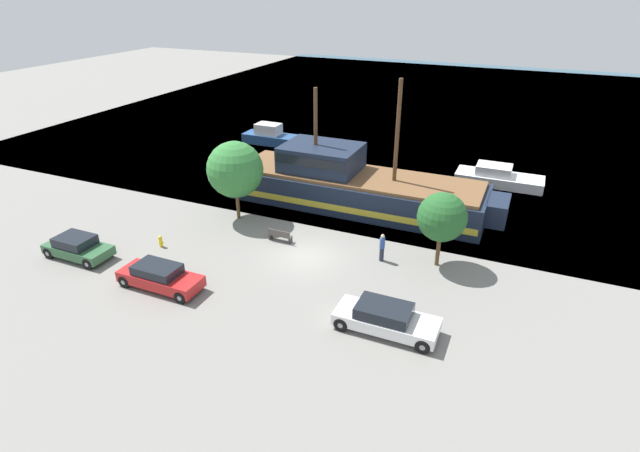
{
  "coord_description": "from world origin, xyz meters",
  "views": [
    {
      "loc": [
        11.5,
        -23.99,
        15.26
      ],
      "look_at": [
        0.08,
        2.0,
        1.2
      ],
      "focal_mm": 28.0,
      "sensor_mm": 36.0,
      "label": 1
    }
  ],
  "objects_px": {
    "moored_boat_dockside": "(272,137)",
    "fire_hydrant": "(161,241)",
    "parked_car_curb_front": "(160,276)",
    "pedestrian_walking_near": "(382,247)",
    "parked_car_curb_mid": "(386,318)",
    "bench_promenade_east": "(280,235)",
    "parked_car_curb_rear": "(77,247)",
    "pirate_ship": "(353,186)",
    "moored_boat_outer": "(498,177)"
  },
  "relations": [
    {
      "from": "moored_boat_dockside",
      "to": "moored_boat_outer",
      "type": "bearing_deg",
      "value": -6.36
    },
    {
      "from": "parked_car_curb_front",
      "to": "parked_car_curb_rear",
      "type": "relative_size",
      "value": 1.14
    },
    {
      "from": "fire_hydrant",
      "to": "moored_boat_outer",
      "type": "bearing_deg",
      "value": 47.24
    },
    {
      "from": "parked_car_curb_front",
      "to": "fire_hydrant",
      "type": "bearing_deg",
      "value": 129.68
    },
    {
      "from": "parked_car_curb_mid",
      "to": "bench_promenade_east",
      "type": "distance_m",
      "value": 10.8
    },
    {
      "from": "moored_boat_dockside",
      "to": "bench_promenade_east",
      "type": "relative_size",
      "value": 3.94
    },
    {
      "from": "moored_boat_dockside",
      "to": "moored_boat_outer",
      "type": "height_order",
      "value": "moored_boat_dockside"
    },
    {
      "from": "pirate_ship",
      "to": "parked_car_curb_mid",
      "type": "bearing_deg",
      "value": -63.51
    },
    {
      "from": "bench_promenade_east",
      "to": "moored_boat_outer",
      "type": "bearing_deg",
      "value": 53.98
    },
    {
      "from": "pedestrian_walking_near",
      "to": "parked_car_curb_mid",
      "type": "bearing_deg",
      "value": -71.1
    },
    {
      "from": "fire_hydrant",
      "to": "bench_promenade_east",
      "type": "height_order",
      "value": "bench_promenade_east"
    },
    {
      "from": "parked_car_curb_mid",
      "to": "bench_promenade_east",
      "type": "xyz_separation_m",
      "value": [
        -8.93,
        6.07,
        -0.28
      ]
    },
    {
      "from": "moored_boat_dockside",
      "to": "bench_promenade_east",
      "type": "distance_m",
      "value": 21.62
    },
    {
      "from": "moored_boat_dockside",
      "to": "parked_car_curb_rear",
      "type": "relative_size",
      "value": 1.47
    },
    {
      "from": "parked_car_curb_rear",
      "to": "fire_hydrant",
      "type": "relative_size",
      "value": 5.48
    },
    {
      "from": "moored_boat_dockside",
      "to": "fire_hydrant",
      "type": "height_order",
      "value": "moored_boat_dockside"
    },
    {
      "from": "pedestrian_walking_near",
      "to": "moored_boat_dockside",
      "type": "bearing_deg",
      "value": 133.66
    },
    {
      "from": "moored_boat_outer",
      "to": "parked_car_curb_mid",
      "type": "distance_m",
      "value": 22.44
    },
    {
      "from": "moored_boat_dockside",
      "to": "fire_hydrant",
      "type": "bearing_deg",
      "value": -79.29
    },
    {
      "from": "parked_car_curb_mid",
      "to": "pirate_ship",
      "type": "bearing_deg",
      "value": 116.49
    },
    {
      "from": "moored_boat_outer",
      "to": "pedestrian_walking_near",
      "type": "height_order",
      "value": "pedestrian_walking_near"
    },
    {
      "from": "parked_car_curb_front",
      "to": "parked_car_curb_rear",
      "type": "distance_m",
      "value": 6.84
    },
    {
      "from": "parked_car_curb_rear",
      "to": "fire_hydrant",
      "type": "xyz_separation_m",
      "value": [
        3.7,
        3.08,
        -0.29
      ]
    },
    {
      "from": "parked_car_curb_mid",
      "to": "fire_hydrant",
      "type": "xyz_separation_m",
      "value": [
        -15.52,
        2.4,
        -0.3
      ]
    },
    {
      "from": "parked_car_curb_mid",
      "to": "fire_hydrant",
      "type": "bearing_deg",
      "value": 171.21
    },
    {
      "from": "moored_boat_outer",
      "to": "pedestrian_walking_near",
      "type": "relative_size",
      "value": 3.91
    },
    {
      "from": "moored_boat_outer",
      "to": "parked_car_curb_front",
      "type": "height_order",
      "value": "moored_boat_outer"
    },
    {
      "from": "moored_boat_outer",
      "to": "parked_car_curb_front",
      "type": "bearing_deg",
      "value": -122.87
    },
    {
      "from": "moored_boat_dockside",
      "to": "bench_promenade_east",
      "type": "height_order",
      "value": "moored_boat_dockside"
    },
    {
      "from": "parked_car_curb_front",
      "to": "bench_promenade_east",
      "type": "distance_m",
      "value": 8.19
    },
    {
      "from": "parked_car_curb_front",
      "to": "pedestrian_walking_near",
      "type": "bearing_deg",
      "value": 36.98
    },
    {
      "from": "pedestrian_walking_near",
      "to": "parked_car_curb_rear",
      "type": "bearing_deg",
      "value": -157.56
    },
    {
      "from": "pirate_ship",
      "to": "parked_car_curb_rear",
      "type": "distance_m",
      "value": 18.9
    },
    {
      "from": "pirate_ship",
      "to": "pedestrian_walking_near",
      "type": "relative_size",
      "value": 11.35
    },
    {
      "from": "pirate_ship",
      "to": "fire_hydrant",
      "type": "bearing_deg",
      "value": -128.59
    },
    {
      "from": "moored_boat_outer",
      "to": "fire_hydrant",
      "type": "relative_size",
      "value": 9.03
    },
    {
      "from": "moored_boat_outer",
      "to": "parked_car_curb_front",
      "type": "distance_m",
      "value": 28.11
    },
    {
      "from": "pedestrian_walking_near",
      "to": "fire_hydrant",
      "type": "bearing_deg",
      "value": -163.48
    },
    {
      "from": "fire_hydrant",
      "to": "bench_promenade_east",
      "type": "bearing_deg",
      "value": 29.08
    },
    {
      "from": "bench_promenade_east",
      "to": "pedestrian_walking_near",
      "type": "bearing_deg",
      "value": 2.48
    },
    {
      "from": "parked_car_curb_front",
      "to": "parked_car_curb_rear",
      "type": "xyz_separation_m",
      "value": [
        -6.81,
        0.67,
        -0.0
      ]
    },
    {
      "from": "parked_car_curb_mid",
      "to": "moored_boat_dockside",
      "type": "bearing_deg",
      "value": 128.56
    },
    {
      "from": "parked_car_curb_mid",
      "to": "bench_promenade_east",
      "type": "relative_size",
      "value": 3.19
    },
    {
      "from": "parked_car_curb_front",
      "to": "parked_car_curb_mid",
      "type": "bearing_deg",
      "value": 6.2
    },
    {
      "from": "parked_car_curb_rear",
      "to": "pirate_ship",
      "type": "bearing_deg",
      "value": 48.46
    },
    {
      "from": "parked_car_curb_rear",
      "to": "parked_car_curb_mid",
      "type": "bearing_deg",
      "value": 2.03
    },
    {
      "from": "parked_car_curb_front",
      "to": "moored_boat_dockside",
      "type": "bearing_deg",
      "value": 105.7
    },
    {
      "from": "pirate_ship",
      "to": "parked_car_curb_rear",
      "type": "relative_size",
      "value": 4.79
    },
    {
      "from": "parked_car_curb_rear",
      "to": "parked_car_curb_front",
      "type": "bearing_deg",
      "value": -5.59
    },
    {
      "from": "parked_car_curb_front",
      "to": "parked_car_curb_mid",
      "type": "height_order",
      "value": "parked_car_curb_mid"
    }
  ]
}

